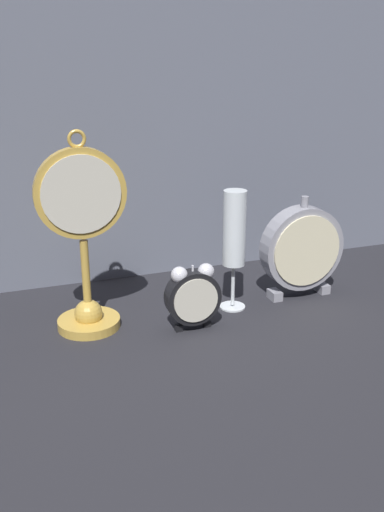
{
  "coord_description": "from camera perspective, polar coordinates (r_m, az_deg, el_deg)",
  "views": [
    {
      "loc": [
        -0.32,
        -0.81,
        0.45
      ],
      "look_at": [
        0.0,
        0.08,
        0.12
      ],
      "focal_mm": 40.0,
      "sensor_mm": 36.0,
      "label": 1
    }
  ],
  "objects": [
    {
      "name": "alarm_clock_twin_bell",
      "position": [
        0.98,
        0.09,
        -3.85
      ],
      "size": [
        0.1,
        0.03,
        0.12
      ],
      "color": "black",
      "rests_on": "ground_plane"
    },
    {
      "name": "ground_plane",
      "position": [
        0.98,
        1.6,
        -8.16
      ],
      "size": [
        4.0,
        4.0,
        0.0
      ],
      "primitive_type": "plane",
      "color": "#232328"
    },
    {
      "name": "mantel_clock_silver",
      "position": [
        1.12,
        10.94,
        0.71
      ],
      "size": [
        0.16,
        0.04,
        0.2
      ],
      "color": "gray",
      "rests_on": "ground_plane"
    },
    {
      "name": "fabric_backdrop_drape",
      "position": [
        1.18,
        -4.23,
        16.69
      ],
      "size": [
        1.28,
        0.01,
        0.79
      ],
      "primitive_type": "cube",
      "color": "slate",
      "rests_on": "ground_plane"
    },
    {
      "name": "pocket_watch_on_stand",
      "position": [
        0.97,
        -10.75,
        1.0
      ],
      "size": [
        0.15,
        0.11,
        0.34
      ],
      "color": "gold",
      "rests_on": "ground_plane"
    },
    {
      "name": "champagne_flute",
      "position": [
        1.04,
        4.25,
        2.03
      ],
      "size": [
        0.05,
        0.05,
        0.23
      ],
      "color": "silver",
      "rests_on": "ground_plane"
    }
  ]
}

